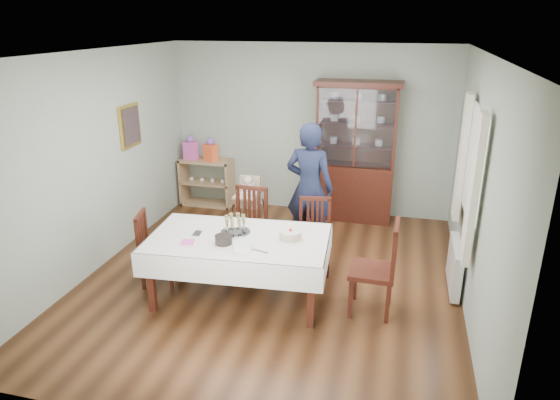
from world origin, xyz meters
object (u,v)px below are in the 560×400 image
(china_cabinet, at_px, (355,150))
(gift_bag_orange, at_px, (210,150))
(chair_far_right, at_px, (314,250))
(chair_end_right, at_px, (373,285))
(chair_end_left, at_px, (158,262))
(birthday_cake, at_px, (290,235))
(high_chair, at_px, (249,213))
(chair_far_left, at_px, (247,242))
(champagne_tray, at_px, (235,228))
(sideboard, at_px, (207,182))
(gift_bag_pink, at_px, (190,149))
(woman, at_px, (309,188))
(dining_table, at_px, (239,267))

(china_cabinet, relative_size, gift_bag_orange, 5.57)
(chair_far_right, xyz_separation_m, chair_end_right, (0.79, -0.78, 0.04))
(chair_end_left, bearing_deg, birthday_cake, -103.59)
(high_chair, distance_m, birthday_cake, 1.92)
(chair_far_left, relative_size, chair_end_right, 0.95)
(china_cabinet, xyz_separation_m, champagne_tray, (-1.06, -2.66, -0.30))
(chair_far_right, xyz_separation_m, high_chair, (-1.12, 0.80, 0.09))
(sideboard, xyz_separation_m, birthday_cake, (2.08, -2.70, 0.41))
(chair_end_left, relative_size, gift_bag_pink, 2.21)
(chair_end_right, distance_m, birthday_cake, 1.05)
(chair_end_right, bearing_deg, birthday_cake, -88.38)
(chair_far_right, bearing_deg, chair_end_right, -54.21)
(chair_far_right, relative_size, chair_end_right, 0.88)
(sideboard, relative_size, champagne_tray, 2.66)
(high_chair, bearing_deg, chair_end_left, -112.65)
(woman, height_order, high_chair, woman)
(birthday_cake, bearing_deg, chair_end_left, 179.41)
(woman, bearing_deg, china_cabinet, -102.17)
(chair_far_right, bearing_deg, birthday_cake, -109.10)
(high_chair, height_order, gift_bag_pink, gift_bag_pink)
(dining_table, bearing_deg, chair_far_right, 50.86)
(gift_bag_orange, bearing_deg, gift_bag_pink, 180.00)
(sideboard, height_order, chair_end_left, chair_end_left)
(birthday_cake, bearing_deg, chair_end_right, 0.31)
(high_chair, xyz_separation_m, gift_bag_pink, (-1.35, 1.10, 0.62))
(chair_far_left, distance_m, gift_bag_orange, 2.39)
(chair_far_right, relative_size, gift_bag_orange, 2.38)
(champagne_tray, bearing_deg, china_cabinet, 68.28)
(dining_table, bearing_deg, woman, 70.45)
(dining_table, xyz_separation_m, high_chair, (-0.41, 1.66, -0.02))
(chair_end_left, distance_m, gift_bag_pink, 2.85)
(chair_far_left, bearing_deg, chair_end_left, -136.80)
(gift_bag_orange, bearing_deg, birthday_cake, -53.59)
(sideboard, distance_m, champagne_tray, 3.07)
(china_cabinet, bearing_deg, chair_far_left, -121.01)
(chair_far_left, distance_m, gift_bag_pink, 2.59)
(gift_bag_pink, xyz_separation_m, gift_bag_orange, (0.36, -0.00, -0.01))
(chair_end_right, xyz_separation_m, gift_bag_pink, (-3.26, 2.68, 0.67))
(dining_table, relative_size, champagne_tray, 6.15)
(sideboard, relative_size, woman, 0.50)
(dining_table, height_order, chair_far_right, chair_far_right)
(dining_table, xyz_separation_m, gift_bag_pink, (-1.76, 2.76, 0.60))
(dining_table, height_order, gift_bag_pink, gift_bag_pink)
(sideboard, bearing_deg, chair_end_right, -41.88)
(sideboard, relative_size, gift_bag_orange, 2.30)
(chair_far_left, xyz_separation_m, woman, (0.69, 0.63, 0.60))
(china_cabinet, height_order, high_chair, china_cabinet)
(sideboard, bearing_deg, high_chair, -45.55)
(high_chair, bearing_deg, woman, -12.11)
(woman, xyz_separation_m, gift_bag_orange, (-1.92, 1.30, 0.08))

